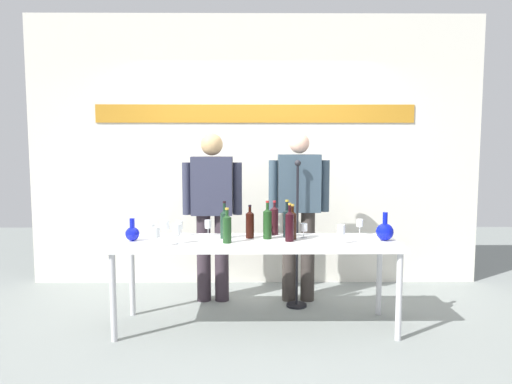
% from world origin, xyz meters
% --- Properties ---
extents(ground_plane, '(10.00, 10.00, 0.00)m').
position_xyz_m(ground_plane, '(0.00, 0.00, 0.00)').
color(ground_plane, gray).
extents(back_wall, '(5.05, 0.11, 3.00)m').
position_xyz_m(back_wall, '(0.00, 1.36, 1.50)').
color(back_wall, silver).
rests_on(back_wall, ground).
extents(display_table, '(2.40, 0.68, 0.76)m').
position_xyz_m(display_table, '(0.00, 0.00, 0.70)').
color(display_table, white).
rests_on(display_table, ground).
extents(decanter_blue_left, '(0.12, 0.12, 0.19)m').
position_xyz_m(decanter_blue_left, '(-1.05, 0.00, 0.82)').
color(decanter_blue_left, '#0F18BA').
rests_on(decanter_blue_left, display_table).
extents(decanter_blue_right, '(0.15, 0.15, 0.24)m').
position_xyz_m(decanter_blue_right, '(1.10, 0.00, 0.84)').
color(decanter_blue_right, '#0A15B8').
rests_on(decanter_blue_right, display_table).
extents(presenter_left, '(0.59, 0.22, 1.68)m').
position_xyz_m(presenter_left, '(-0.43, 0.70, 0.96)').
color(presenter_left, '#332830').
rests_on(presenter_left, ground).
extents(presenter_right, '(0.60, 0.22, 1.68)m').
position_xyz_m(presenter_right, '(0.43, 0.70, 0.97)').
color(presenter_right, '#38312D').
rests_on(presenter_right, ground).
extents(wine_bottle_0, '(0.07, 0.07, 0.33)m').
position_xyz_m(wine_bottle_0, '(0.27, 0.15, 0.89)').
color(wine_bottle_0, black).
rests_on(wine_bottle_0, display_table).
extents(wine_bottle_1, '(0.07, 0.07, 0.32)m').
position_xyz_m(wine_bottle_1, '(0.28, -0.03, 0.89)').
color(wine_bottle_1, black).
rests_on(wine_bottle_1, display_table).
extents(wine_bottle_2, '(0.07, 0.07, 0.30)m').
position_xyz_m(wine_bottle_2, '(0.31, 0.06, 0.89)').
color(wine_bottle_2, black).
rests_on(wine_bottle_2, display_table).
extents(wine_bottle_3, '(0.07, 0.07, 0.33)m').
position_xyz_m(wine_bottle_3, '(-0.27, 0.10, 0.89)').
color(wine_bottle_3, '#173021').
rests_on(wine_bottle_3, display_table).
extents(wine_bottle_4, '(0.07, 0.07, 0.33)m').
position_xyz_m(wine_bottle_4, '(0.10, 0.08, 0.90)').
color(wine_bottle_4, '#183A16').
rests_on(wine_bottle_4, display_table).
extents(wine_bottle_5, '(0.07, 0.07, 0.29)m').
position_xyz_m(wine_bottle_5, '(-0.05, 0.11, 0.88)').
color(wine_bottle_5, black).
rests_on(wine_bottle_5, display_table).
extents(wine_bottle_6, '(0.07, 0.07, 0.29)m').
position_xyz_m(wine_bottle_6, '(-0.24, -0.09, 0.88)').
color(wine_bottle_6, '#193C1A').
rests_on(wine_bottle_6, display_table).
extents(wine_bottle_7, '(0.07, 0.07, 0.31)m').
position_xyz_m(wine_bottle_7, '(0.17, 0.27, 0.89)').
color(wine_bottle_7, black).
rests_on(wine_bottle_7, display_table).
extents(wine_glass_left_0, '(0.07, 0.07, 0.16)m').
position_xyz_m(wine_glass_left_0, '(-0.65, -0.12, 0.88)').
color(wine_glass_left_0, white).
rests_on(wine_glass_left_0, display_table).
extents(wine_glass_left_1, '(0.07, 0.07, 0.15)m').
position_xyz_m(wine_glass_left_1, '(-0.80, 0.17, 0.86)').
color(wine_glass_left_1, white).
rests_on(wine_glass_left_1, display_table).
extents(wine_glass_left_2, '(0.06, 0.06, 0.15)m').
position_xyz_m(wine_glass_left_2, '(-0.89, 0.00, 0.86)').
color(wine_glass_left_2, white).
rests_on(wine_glass_left_2, display_table).
extents(wine_glass_left_3, '(0.06, 0.06, 0.14)m').
position_xyz_m(wine_glass_left_3, '(-0.68, 0.21, 0.85)').
color(wine_glass_left_3, white).
rests_on(wine_glass_left_3, display_table).
extents(wine_glass_left_4, '(0.06, 0.06, 0.14)m').
position_xyz_m(wine_glass_left_4, '(-0.43, 0.25, 0.85)').
color(wine_glass_left_4, white).
rests_on(wine_glass_left_4, display_table).
extents(wine_glass_left_5, '(0.06, 0.06, 0.16)m').
position_xyz_m(wine_glass_left_5, '(-0.80, -0.24, 0.87)').
color(wine_glass_left_5, white).
rests_on(wine_glass_left_5, display_table).
extents(wine_glass_right_0, '(0.07, 0.07, 0.13)m').
position_xyz_m(wine_glass_right_0, '(0.42, 0.13, 0.84)').
color(wine_glass_right_0, white).
rests_on(wine_glass_right_0, display_table).
extents(wine_glass_right_1, '(0.07, 0.07, 0.16)m').
position_xyz_m(wine_glass_right_1, '(0.69, -0.14, 0.87)').
color(wine_glass_right_1, white).
rests_on(wine_glass_right_1, display_table).
extents(wine_glass_right_2, '(0.06, 0.06, 0.15)m').
position_xyz_m(wine_glass_right_2, '(0.94, 0.23, 0.86)').
color(wine_glass_right_2, white).
rests_on(wine_glass_right_2, display_table).
extents(microphone_stand, '(0.20, 0.20, 1.43)m').
position_xyz_m(microphone_stand, '(0.40, 0.51, 0.47)').
color(microphone_stand, black).
rests_on(microphone_stand, ground).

